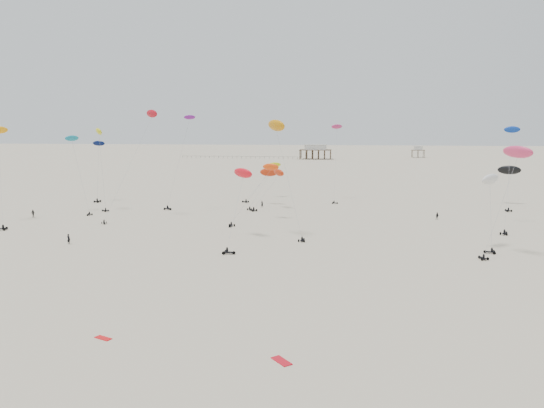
% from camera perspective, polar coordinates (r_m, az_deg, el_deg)
% --- Properties ---
extents(ground_plane, '(900.00, 900.00, 0.00)m').
position_cam_1_polar(ground_plane, '(206.01, 4.63, 2.44)').
color(ground_plane, beige).
extents(pavilion_main, '(21.00, 13.00, 9.80)m').
position_cam_1_polar(pavilion_main, '(355.69, 4.70, 5.51)').
color(pavilion_main, brown).
rests_on(pavilion_main, ground).
extents(pavilion_small, '(9.00, 7.00, 8.00)m').
position_cam_1_polar(pavilion_small, '(387.65, 15.43, 5.36)').
color(pavilion_small, brown).
rests_on(pavilion_small, ground).
extents(pier_fence, '(80.20, 0.20, 1.50)m').
position_cam_1_polar(pier_fence, '(363.09, -3.55, 5.03)').
color(pier_fence, black).
rests_on(pier_fence, ground).
extents(rig_0, '(9.58, 13.50, 16.69)m').
position_cam_1_polar(rig_0, '(116.54, -1.39, 2.21)').
color(rig_0, black).
rests_on(rig_0, ground).
extents(rig_1, '(6.97, 16.24, 23.97)m').
position_cam_1_polar(rig_1, '(118.11, 24.12, 2.74)').
color(rig_1, black).
rests_on(rig_1, ground).
extents(rig_2, '(9.52, 15.71, 16.62)m').
position_cam_1_polar(rig_2, '(154.54, -0.57, 3.22)').
color(rig_2, black).
rests_on(rig_2, ground).
extents(rig_3, '(8.91, 8.66, 19.35)m').
position_cam_1_polar(rig_3, '(136.91, -20.26, 4.48)').
color(rig_3, black).
rests_on(rig_3, ground).
extents(rig_4, '(9.82, 15.13, 26.36)m').
position_cam_1_polar(rig_4, '(124.58, -13.65, 7.50)').
color(rig_4, black).
rests_on(rig_4, ground).
extents(rig_5, '(3.57, 5.44, 17.11)m').
position_cam_1_polar(rig_5, '(155.66, -18.18, 3.60)').
color(rig_5, black).
rests_on(rig_5, ground).
extents(rig_6, '(6.69, 13.25, 13.50)m').
position_cam_1_polar(rig_6, '(141.14, -0.58, 2.98)').
color(rig_6, black).
rests_on(rig_6, ground).
extents(rig_7, '(3.74, 12.35, 22.38)m').
position_cam_1_polar(rig_7, '(151.50, 6.92, 6.12)').
color(rig_7, black).
rests_on(rig_7, ground).
extents(rig_8, '(7.93, 17.56, 16.66)m').
position_cam_1_polar(rig_8, '(155.28, 24.15, 2.92)').
color(rig_8, black).
rests_on(rig_8, ground).
extents(rig_9, '(4.56, 7.90, 12.98)m').
position_cam_1_polar(rig_9, '(96.66, 22.43, 1.15)').
color(rig_9, black).
rests_on(rig_9, ground).
extents(rig_10, '(4.95, 5.60, 20.70)m').
position_cam_1_polar(rig_10, '(138.08, -18.00, 5.79)').
color(rig_10, black).
rests_on(rig_10, ground).
extents(rig_11, '(8.67, 3.61, 23.81)m').
position_cam_1_polar(rig_11, '(134.72, -10.24, 3.38)').
color(rig_11, black).
rests_on(rig_11, ground).
extents(rig_12, '(10.20, 13.23, 22.50)m').
position_cam_1_polar(rig_12, '(126.51, -27.25, 3.72)').
color(rig_12, black).
rests_on(rig_12, ground).
extents(rig_13, '(5.11, 17.51, 17.80)m').
position_cam_1_polar(rig_13, '(96.39, -3.46, 1.62)').
color(rig_13, black).
rests_on(rig_13, ground).
extents(rig_14, '(8.80, 7.62, 17.99)m').
position_cam_1_polar(rig_14, '(91.91, 24.51, 3.76)').
color(rig_14, black).
rests_on(rig_14, ground).
extents(rig_15, '(8.85, 8.42, 22.26)m').
position_cam_1_polar(rig_15, '(98.96, 0.82, 6.97)').
color(rig_15, black).
rests_on(rig_15, ground).
extents(rig_16, '(8.94, 9.81, 11.40)m').
position_cam_1_polar(rig_16, '(134.46, 0.07, 2.46)').
color(rig_16, black).
rests_on(rig_16, ground).
extents(spectator_0, '(0.89, 0.71, 2.15)m').
position_cam_1_polar(spectator_0, '(101.10, -21.01, -4.04)').
color(spectator_0, black).
rests_on(spectator_0, ground).
extents(spectator_1, '(1.01, 0.70, 1.89)m').
position_cam_1_polar(spectator_1, '(125.20, 17.34, -1.60)').
color(spectator_1, black).
rests_on(spectator_1, ground).
extents(spectator_2, '(1.30, 0.80, 2.08)m').
position_cam_1_polar(spectator_2, '(134.46, -24.30, -1.31)').
color(spectator_2, black).
rests_on(spectator_2, ground).
extents(spectator_3, '(0.86, 0.74, 1.99)m').
position_cam_1_polar(spectator_3, '(138.19, -1.08, -0.34)').
color(spectator_3, black).
rests_on(spectator_3, ground).
extents(grounded_kite_a, '(2.13, 2.25, 0.08)m').
position_cam_1_polar(grounded_kite_a, '(48.77, 1.03, -16.57)').
color(grounded_kite_a, red).
rests_on(grounded_kite_a, ground).
extents(grounded_kite_b, '(1.93, 1.33, 0.07)m').
position_cam_1_polar(grounded_kite_b, '(55.99, -17.69, -13.61)').
color(grounded_kite_b, red).
rests_on(grounded_kite_b, ground).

